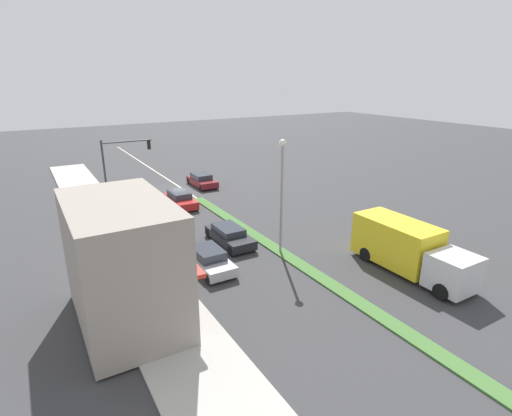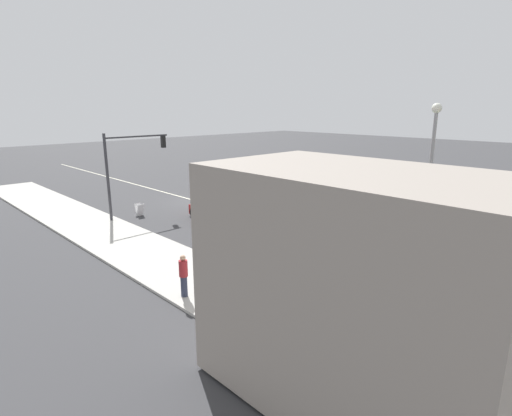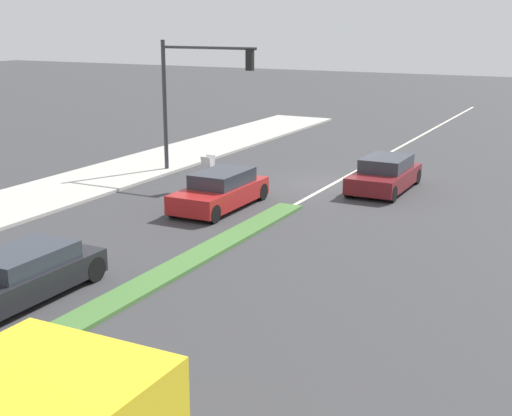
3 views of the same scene
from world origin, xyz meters
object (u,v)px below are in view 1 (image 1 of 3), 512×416
(delivery_truck, at_px, (408,248))
(sedan_silver, at_px, (209,260))
(traffic_signal_main, at_px, (120,159))
(warning_aframe_sign, at_px, (130,194))
(sedan_maroon, at_px, (202,180))
(pedestrian, at_px, (100,245))
(sedan_dark, at_px, (230,235))
(street_lamp, at_px, (282,182))
(hatchback_red, at_px, (180,199))

(delivery_truck, height_order, sedan_silver, delivery_truck)
(traffic_signal_main, bearing_deg, warning_aframe_sign, -171.46)
(traffic_signal_main, xyz_separation_m, sedan_maroon, (-8.32, -0.88, -3.27))
(pedestrian, bearing_deg, sedan_dark, 167.83)
(sedan_silver, bearing_deg, sedan_dark, -134.64)
(pedestrian, distance_m, delivery_truck, 18.80)
(sedan_maroon, relative_size, sedan_silver, 1.04)
(street_lamp, distance_m, sedan_silver, 6.51)
(street_lamp, bearing_deg, warning_aframe_sign, -72.49)
(pedestrian, height_order, sedan_dark, pedestrian)
(street_lamp, xyz_separation_m, sedan_maroon, (-2.20, -18.12, -4.15))
(hatchback_red, xyz_separation_m, sedan_silver, (2.80, 12.53, -0.02))
(warning_aframe_sign, xyz_separation_m, delivery_truck, (-10.47, 23.29, 1.04))
(hatchback_red, height_order, sedan_silver, hatchback_red)
(traffic_signal_main, height_order, sedan_maroon, traffic_signal_main)
(sedan_maroon, bearing_deg, sedan_dark, 73.72)
(street_lamp, xyz_separation_m, delivery_truck, (-5.00, 5.96, -3.31))
(traffic_signal_main, xyz_separation_m, delivery_truck, (-11.12, 23.20, -2.43))
(warning_aframe_sign, xyz_separation_m, sedan_dark, (-3.27, 14.29, 0.17))
(street_lamp, relative_size, sedan_silver, 1.82)
(street_lamp, height_order, sedan_silver, street_lamp)
(sedan_dark, xyz_separation_m, hatchback_red, (-0.00, -9.69, 0.04))
(traffic_signal_main, bearing_deg, pedestrian, 71.03)
(delivery_truck, bearing_deg, traffic_signal_main, -64.38)
(delivery_truck, distance_m, sedan_dark, 11.56)
(sedan_maroon, bearing_deg, delivery_truck, 96.63)
(sedan_maroon, distance_m, hatchback_red, 6.95)
(sedan_silver, bearing_deg, pedestrian, -40.48)
(traffic_signal_main, distance_m, hatchback_red, 6.80)
(sedan_silver, bearing_deg, hatchback_red, -102.60)
(pedestrian, height_order, sedan_silver, pedestrian)
(delivery_truck, bearing_deg, street_lamp, -50.01)
(street_lamp, relative_size, sedan_dark, 1.65)
(traffic_signal_main, height_order, warning_aframe_sign, traffic_signal_main)
(sedan_dark, distance_m, sedan_silver, 3.99)
(traffic_signal_main, distance_m, sedan_maroon, 8.99)
(sedan_maroon, bearing_deg, hatchback_red, 50.72)
(warning_aframe_sign, height_order, sedan_silver, sedan_silver)
(street_lamp, distance_m, pedestrian, 12.06)
(delivery_truck, relative_size, sedan_dark, 1.68)
(traffic_signal_main, bearing_deg, sedan_dark, 105.46)
(pedestrian, bearing_deg, delivery_truck, 145.01)
(traffic_signal_main, height_order, street_lamp, street_lamp)
(pedestrian, xyz_separation_m, sedan_maroon, (-12.60, -13.30, -0.39))
(street_lamp, bearing_deg, sedan_dark, -54.16)
(sedan_silver, bearing_deg, traffic_signal_main, -86.22)
(pedestrian, relative_size, sedan_silver, 0.42)
(delivery_truck, xyz_separation_m, hatchback_red, (7.20, -18.70, -0.83))
(sedan_dark, xyz_separation_m, sedan_silver, (2.80, 2.84, 0.01))
(street_lamp, height_order, sedan_dark, street_lamp)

